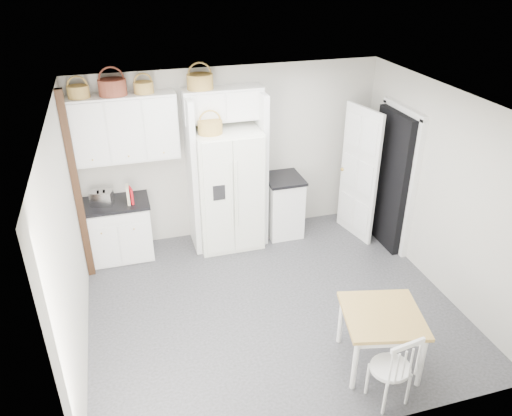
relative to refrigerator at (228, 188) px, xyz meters
name	(u,v)px	position (x,y,z in m)	size (l,w,h in m)	color
floor	(271,304)	(0.15, -1.66, -0.90)	(4.50, 4.50, 0.00)	#2D2D2E
ceiling	(275,105)	(0.15, -1.66, 1.70)	(4.50, 4.50, 0.00)	white
wall_back	(232,154)	(0.15, 0.34, 0.40)	(4.50, 4.50, 0.00)	#BBB9AE
wall_left	(68,244)	(-2.10, -1.66, 0.40)	(4.00, 4.00, 0.00)	#BBB9AE
wall_right	(441,191)	(2.40, -1.66, 0.40)	(4.00, 4.00, 0.00)	#BBB9AE
refrigerator	(228,188)	(0.00, 0.00, 0.00)	(0.93, 0.75, 1.80)	white
base_cab_left	(118,231)	(-1.63, 0.04, -0.48)	(0.91, 0.58, 0.84)	white
base_cab_right	(283,206)	(0.88, 0.04, -0.45)	(0.52, 0.62, 0.91)	white
dining_table	(379,338)	(0.96, -2.93, -0.57)	(0.81, 0.81, 0.67)	#AC7A30
windsor_chair	(390,368)	(0.81, -3.41, -0.49)	(0.41, 0.37, 0.83)	white
counter_left	(114,204)	(-1.63, 0.04, -0.04)	(0.95, 0.61, 0.04)	black
counter_right	(283,178)	(0.88, 0.04, 0.03)	(0.56, 0.66, 0.04)	black
toaster	(102,198)	(-1.78, 0.00, 0.08)	(0.30, 0.17, 0.21)	silver
cookbook_red	(131,195)	(-1.39, -0.04, 0.10)	(0.03, 0.16, 0.24)	#B00E17
cookbook_cream	(128,195)	(-1.42, -0.04, 0.11)	(0.04, 0.18, 0.26)	beige
basket_upper_a	(78,92)	(-1.86, 0.17, 1.53)	(0.27, 0.27, 0.16)	olive
basket_upper_b	(112,87)	(-1.44, 0.17, 1.55)	(0.36, 0.36, 0.21)	brown
basket_upper_c	(144,88)	(-1.05, 0.17, 1.52)	(0.26, 0.26, 0.15)	olive
basket_bridge_a	(200,82)	(-0.30, 0.17, 1.55)	(0.36, 0.36, 0.20)	olive
basket_fridge_a	(210,127)	(-0.24, -0.10, 0.99)	(0.33, 0.33, 0.18)	olive
upper_cabinet	(125,128)	(-1.35, 0.17, 1.00)	(1.40, 0.34, 0.90)	white
bridge_cabinet	(223,104)	(0.00, 0.17, 1.22)	(1.12, 0.34, 0.45)	white
fridge_panel_left	(192,176)	(-0.51, 0.04, 0.25)	(0.08, 0.60, 2.30)	white
fridge_panel_right	(260,168)	(0.51, 0.04, 0.25)	(0.08, 0.60, 2.30)	white
trim_post	(77,190)	(-2.05, -0.31, 0.40)	(0.09, 0.09, 2.60)	black
doorway_void	(392,180)	(2.31, -0.66, 0.12)	(0.18, 0.85, 2.05)	black
door_slab	(359,174)	(1.95, -0.32, 0.12)	(0.80, 0.04, 2.05)	white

